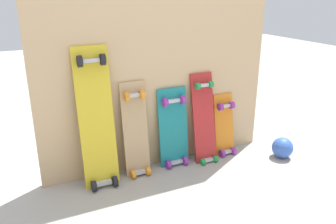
% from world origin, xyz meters
% --- Properties ---
extents(ground_plane, '(12.00, 12.00, 0.00)m').
position_xyz_m(ground_plane, '(0.00, 0.00, 0.00)').
color(ground_plane, '#9E9991').
extents(plywood_wall_panel, '(1.74, 0.04, 1.80)m').
position_xyz_m(plywood_wall_panel, '(0.00, 0.07, 0.90)').
color(plywood_wall_panel, tan).
rests_on(plywood_wall_panel, ground).
extents(skateboard_yellow, '(0.23, 0.22, 0.98)m').
position_xyz_m(skateboard_yellow, '(-0.49, -0.04, 0.43)').
color(skateboard_yellow, gold).
rests_on(skateboard_yellow, ground).
extents(skateboard_natural, '(0.18, 0.17, 0.73)m').
position_xyz_m(skateboard_natural, '(-0.22, -0.02, 0.30)').
color(skateboard_natural, tan).
rests_on(skateboard_natural, ground).
extents(skateboard_teal, '(0.23, 0.15, 0.65)m').
position_xyz_m(skateboard_teal, '(0.08, -0.00, 0.26)').
color(skateboard_teal, '#197A7F').
rests_on(skateboard_teal, ground).
extents(skateboard_red, '(0.18, 0.20, 0.74)m').
position_xyz_m(skateboard_red, '(0.32, -0.04, 0.30)').
color(skateboard_red, '#B22626').
rests_on(skateboard_red, ground).
extents(skateboard_orange, '(0.17, 0.15, 0.55)m').
position_xyz_m(skateboard_orange, '(0.52, -0.01, 0.21)').
color(skateboard_orange, orange).
rests_on(skateboard_orange, ground).
extents(rubber_ball, '(0.16, 0.16, 0.16)m').
position_xyz_m(rubber_ball, '(0.89, -0.28, 0.08)').
color(rubber_ball, '#3359B2').
rests_on(rubber_ball, ground).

